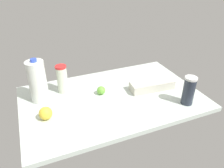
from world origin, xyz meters
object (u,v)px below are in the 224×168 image
at_px(egg_carton, 152,85).
at_px(shaker_bottle, 189,91).
at_px(milk_jug, 38,81).
at_px(lime_by_jug, 101,90).
at_px(lemon_loose, 46,113).
at_px(tumbler_cup, 62,79).

bearing_deg(egg_carton, shaker_bottle, -59.17).
relative_size(egg_carton, milk_jug, 1.07).
bearing_deg(shaker_bottle, lime_by_jug, 146.42).
bearing_deg(lemon_loose, lime_by_jug, 18.26).
distance_m(milk_jug, lemon_loose, 0.24).
bearing_deg(egg_carton, tumbler_cup, 165.14).
distance_m(egg_carton, milk_jug, 0.78).
bearing_deg(tumbler_cup, lime_by_jug, -29.34).
bearing_deg(shaker_bottle, lemon_loose, 167.82).
xyz_separation_m(tumbler_cup, egg_carton, (0.59, -0.21, -0.07)).
height_order(shaker_bottle, milk_jug, milk_jug).
distance_m(shaker_bottle, tumbler_cup, 0.84).
bearing_deg(lemon_loose, shaker_bottle, -12.18).
relative_size(shaker_bottle, milk_jug, 0.65).
bearing_deg(milk_jug, lemon_loose, -88.43).
bearing_deg(egg_carton, lemon_loose, -171.48).
bearing_deg(shaker_bottle, milk_jug, 155.23).
bearing_deg(milk_jug, egg_carton, -12.31).
distance_m(tumbler_cup, egg_carton, 0.63).
xyz_separation_m(egg_carton, milk_jug, (-0.75, 0.16, 0.11)).
relative_size(milk_jug, lemon_loose, 3.79).
relative_size(milk_jug, lime_by_jug, 5.08).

